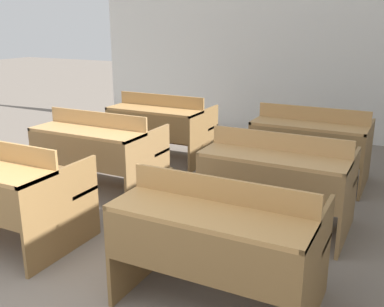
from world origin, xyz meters
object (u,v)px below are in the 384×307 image
bench_front_left (2,188)px  bench_front_right (219,237)px  bench_third_right (311,142)px  bench_third_left (161,124)px  bench_second_left (98,148)px  bench_second_right (277,177)px

bench_front_left → bench_front_right: size_ratio=1.00×
bench_front_right → bench_third_right: 2.49m
bench_front_right → bench_third_left: same height
bench_third_right → bench_second_left: bearing=-146.3°
bench_front_right → bench_second_right: same height
bench_front_left → bench_second_left: same height
bench_front_left → bench_second_left: bearing=91.5°
bench_second_left → bench_third_right: bearing=33.7°
bench_front_right → bench_second_left: bearing=146.8°
bench_front_left → bench_front_right: bearing=0.1°
bench_front_right → bench_third_left: (-1.88, 2.48, 0.00)m
bench_front_left → bench_second_right: size_ratio=1.00×
bench_front_right → bench_second_left: (-1.89, 1.24, 0.00)m
bench_front_right → bench_second_right: 1.22m
bench_second_right → bench_third_right: (-0.01, 1.27, 0.00)m
bench_front_right → bench_second_left: same height
bench_front_right → bench_third_left: bearing=127.2°
bench_second_right → bench_third_right: same height
bench_front_left → bench_third_right: (1.85, 2.50, 0.00)m
bench_front_right → bench_second_left: size_ratio=1.00×
bench_second_right → bench_third_right: 1.27m
bench_front_right → bench_second_right: bearing=90.0°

